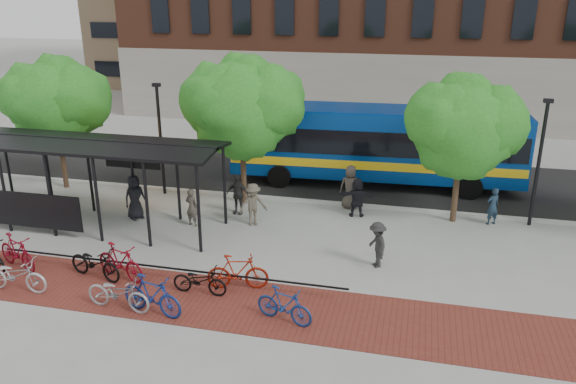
% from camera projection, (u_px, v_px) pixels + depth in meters
% --- Properties ---
extents(ground, '(160.00, 160.00, 0.00)m').
position_uv_depth(ground, '(293.00, 239.00, 21.43)').
color(ground, '#9E9E99').
rests_on(ground, ground).
extents(asphalt_street, '(160.00, 8.00, 0.01)m').
position_uv_depth(asphalt_street, '(328.00, 176.00, 28.74)').
color(asphalt_street, black).
rests_on(asphalt_street, ground).
extents(curb, '(160.00, 0.25, 0.12)m').
position_uv_depth(curb, '(313.00, 201.00, 25.07)').
color(curb, '#B7B7B2').
rests_on(curb, ground).
extents(brick_strip, '(24.00, 3.00, 0.01)m').
position_uv_depth(brick_strip, '(193.00, 298.00, 17.30)').
color(brick_strip, maroon).
rests_on(brick_strip, ground).
extents(bike_rack_rail, '(12.00, 0.05, 0.95)m').
position_uv_depth(bike_rack_rail, '(167.00, 280.00, 18.41)').
color(bike_rack_rail, black).
rests_on(bike_rack_rail, ground).
extents(bus_shelter, '(10.60, 3.07, 3.60)m').
position_uv_depth(bus_shelter, '(86.00, 153.00, 21.77)').
color(bus_shelter, black).
rests_on(bus_shelter, ground).
extents(tree_a, '(4.90, 4.00, 6.18)m').
position_uv_depth(tree_a, '(57.00, 100.00, 25.68)').
color(tree_a, '#382619').
rests_on(tree_a, ground).
extents(tree_b, '(5.15, 4.20, 6.47)m').
position_uv_depth(tree_b, '(244.00, 104.00, 23.62)').
color(tree_b, '#382619').
rests_on(tree_b, ground).
extents(tree_c, '(4.66, 3.80, 5.92)m').
position_uv_depth(tree_c, '(465.00, 124.00, 21.77)').
color(tree_c, '#382619').
rests_on(tree_c, ground).
extents(lamp_post_left, '(0.35, 0.20, 5.12)m').
position_uv_depth(lamp_post_left, '(160.00, 136.00, 25.33)').
color(lamp_post_left, black).
rests_on(lamp_post_left, ground).
extents(lamp_post_right, '(0.35, 0.20, 5.12)m').
position_uv_depth(lamp_post_right, '(539.00, 160.00, 21.80)').
color(lamp_post_right, black).
rests_on(lamp_post_right, ground).
extents(bus, '(13.89, 3.80, 3.71)m').
position_uv_depth(bus, '(375.00, 141.00, 26.96)').
color(bus, navy).
rests_on(bus, ground).
extents(bike_1, '(2.10, 1.29, 1.22)m').
position_uv_depth(bike_1, '(17.00, 252.00, 18.98)').
color(bike_1, maroon).
rests_on(bike_1, ground).
extents(bike_2, '(2.19, 0.81, 1.14)m').
position_uv_depth(bike_2, '(15.00, 275.00, 17.55)').
color(bike_2, '#B6B6B8').
rests_on(bike_2, ground).
extents(bike_4, '(2.20, 1.20, 1.10)m').
position_uv_depth(bike_4, '(95.00, 263.00, 18.36)').
color(bike_4, black).
rests_on(bike_4, ground).
extents(bike_5, '(2.11, 1.19, 1.22)m').
position_uv_depth(bike_5, '(120.00, 262.00, 18.31)').
color(bike_5, maroon).
rests_on(bike_5, ground).
extents(bike_6, '(2.17, 0.93, 1.11)m').
position_uv_depth(bike_6, '(118.00, 293.00, 16.54)').
color(bike_6, gray).
rests_on(bike_6, ground).
extents(bike_7, '(2.12, 0.99, 1.23)m').
position_uv_depth(bike_7, '(152.00, 295.00, 16.28)').
color(bike_7, navy).
rests_on(bike_7, ground).
extents(bike_8, '(1.78, 0.65, 0.93)m').
position_uv_depth(bike_8, '(200.00, 280.00, 17.42)').
color(bike_8, black).
rests_on(bike_8, ground).
extents(bike_9, '(2.03, 0.98, 1.18)m').
position_uv_depth(bike_9, '(238.00, 272.00, 17.69)').
color(bike_9, maroon).
rests_on(bike_9, ground).
extents(bike_11, '(1.86, 0.99, 1.08)m').
position_uv_depth(bike_11, '(284.00, 305.00, 15.92)').
color(bike_11, navy).
rests_on(bike_11, ground).
extents(pedestrian_0, '(1.01, 1.08, 1.86)m').
position_uv_depth(pedestrian_0, '(135.00, 197.00, 23.10)').
color(pedestrian_0, black).
rests_on(pedestrian_0, ground).
extents(pedestrian_1, '(0.64, 0.50, 1.56)m').
position_uv_depth(pedestrian_1, '(192.00, 207.00, 22.43)').
color(pedestrian_1, '#453F37').
rests_on(pedestrian_1, ground).
extents(pedestrian_3, '(1.31, 1.15, 1.76)m').
position_uv_depth(pedestrian_3, '(253.00, 205.00, 22.43)').
color(pedestrian_3, brown).
rests_on(pedestrian_3, ground).
extents(pedestrian_4, '(1.03, 0.50, 1.70)m').
position_uv_depth(pedestrian_4, '(238.00, 194.00, 23.62)').
color(pedestrian_4, '#292929').
rests_on(pedestrian_4, ground).
extents(pedestrian_5, '(1.59, 0.68, 1.67)m').
position_uv_depth(pedestrian_5, '(357.00, 197.00, 23.34)').
color(pedestrian_5, black).
rests_on(pedestrian_5, ground).
extents(pedestrian_6, '(1.00, 0.72, 1.91)m').
position_uv_depth(pedestrian_6, '(350.00, 187.00, 24.21)').
color(pedestrian_6, '#443D36').
rests_on(pedestrian_6, ground).
extents(pedestrian_7, '(0.68, 0.63, 1.56)m').
position_uv_depth(pedestrian_7, '(493.00, 206.00, 22.53)').
color(pedestrian_7, '#1B2D3F').
rests_on(pedestrian_7, ground).
extents(pedestrian_9, '(1.02, 1.21, 1.63)m').
position_uv_depth(pedestrian_9, '(377.00, 245.00, 19.05)').
color(pedestrian_9, '#252525').
rests_on(pedestrian_9, ground).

